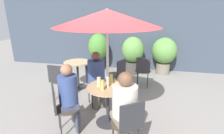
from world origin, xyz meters
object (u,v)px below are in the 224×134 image
at_px(bistro_chair_4, 118,73).
at_px(potted_plant_1, 133,53).
at_px(seated_person_0, 97,75).
at_px(seated_person_1, 69,93).
at_px(bistro_chair_5, 143,69).
at_px(bistro_chair_0, 95,81).
at_px(seated_person_2, 124,105).
at_px(potted_plant_0, 98,49).
at_px(bistro_chair_2, 128,122).
at_px(beer_glass_0, 116,85).
at_px(beer_glass_1, 111,79).
at_px(cafe_table_far, 78,69).
at_px(potted_plant_2, 164,53).
at_px(bistro_chair_1, 61,105).
at_px(beer_glass_2, 99,82).
at_px(cafe_table_near, 108,97).
at_px(beer_glass_3, 102,85).
at_px(umbrella, 107,18).
at_px(bistro_chair_3, 58,79).

relative_size(bistro_chair_4, potted_plant_1, 0.71).
height_order(seated_person_0, seated_person_1, same).
bearing_deg(bistro_chair_4, bistro_chair_5, 147.68).
relative_size(bistro_chair_0, seated_person_2, 0.71).
bearing_deg(potted_plant_0, potted_plant_1, -5.61).
xyz_separation_m(bistro_chair_2, bistro_chair_5, (0.14, 2.47, 0.00)).
relative_size(beer_glass_0, beer_glass_1, 0.78).
relative_size(cafe_table_far, potted_plant_2, 0.60).
xyz_separation_m(seated_person_1, beer_glass_0, (0.74, 0.34, 0.07)).
bearing_deg(bistro_chair_0, potted_plant_0, 70.28).
height_order(cafe_table_far, seated_person_2, seated_person_2).
bearing_deg(bistro_chair_1, potted_plant_0, -27.97).
bearing_deg(seated_person_1, potted_plant_1, -46.43).
height_order(bistro_chair_0, potted_plant_2, potted_plant_2).
relative_size(bistro_chair_1, bistro_chair_4, 1.00).
xyz_separation_m(seated_person_2, potted_plant_1, (-0.16, 3.50, -0.03)).
bearing_deg(beer_glass_1, bistro_chair_4, 93.00).
bearing_deg(seated_person_1, bistro_chair_2, -140.58).
bearing_deg(beer_glass_2, beer_glass_0, -7.49).
relative_size(seated_person_1, beer_glass_1, 6.82).
bearing_deg(cafe_table_near, beer_glass_0, -13.17).
distance_m(bistro_chair_5, beer_glass_1, 1.72).
height_order(bistro_chair_1, seated_person_0, seated_person_0).
xyz_separation_m(bistro_chair_1, bistro_chair_2, (1.16, -0.24, 0.00)).
distance_m(cafe_table_far, beer_glass_3, 1.98).
distance_m(bistro_chair_0, seated_person_1, 1.10).
height_order(bistro_chair_2, potted_plant_1, potted_plant_1).
height_order(bistro_chair_0, potted_plant_1, potted_plant_1).
bearing_deg(bistro_chair_1, umbrella, -90.00).
relative_size(bistro_chair_4, seated_person_2, 0.71).
distance_m(seated_person_0, beer_glass_3, 0.80).
bearing_deg(beer_glass_2, seated_person_2, -47.03).
height_order(cafe_table_far, beer_glass_3, beer_glass_3).
bearing_deg(bistro_chair_1, beer_glass_2, -82.26).
xyz_separation_m(cafe_table_far, bistro_chair_2, (1.63, -2.15, 0.01)).
relative_size(bistro_chair_1, bistro_chair_2, 1.00).
relative_size(bistro_chair_1, seated_person_0, 0.71).
bearing_deg(beer_glass_2, cafe_table_far, 124.83).
relative_size(beer_glass_1, potted_plant_1, 0.15).
relative_size(cafe_table_far, bistro_chair_5, 0.84).
bearing_deg(potted_plant_2, potted_plant_1, -170.59).
height_order(potted_plant_1, umbrella, umbrella).
height_order(bistro_chair_5, beer_glass_1, beer_glass_1).
bearing_deg(potted_plant_2, beer_glass_2, -114.50).
relative_size(bistro_chair_5, potted_plant_2, 0.72).
relative_size(seated_person_1, beer_glass_2, 7.50).
bearing_deg(beer_glass_0, bistro_chair_5, 76.57).
bearing_deg(bistro_chair_5, beer_glass_0, 77.56).
height_order(beer_glass_3, umbrella, umbrella).
relative_size(bistro_chair_3, seated_person_0, 0.71).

